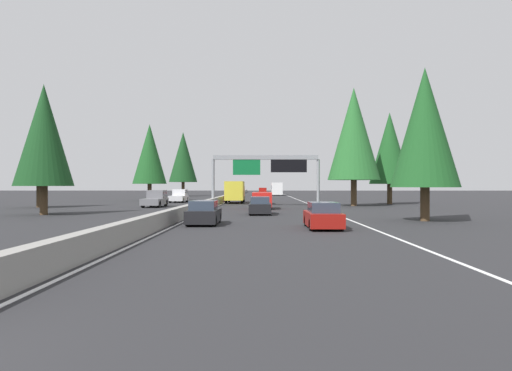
% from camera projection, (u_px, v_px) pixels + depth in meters
% --- Properties ---
extents(ground_plane, '(320.00, 320.00, 0.00)m').
position_uv_depth(ground_plane, '(223.00, 203.00, 66.04)').
color(ground_plane, '#262628').
extents(median_barrier, '(180.00, 0.56, 0.90)m').
position_uv_depth(median_barrier, '(231.00, 196.00, 86.04)').
color(median_barrier, gray).
rests_on(median_barrier, ground).
extents(shoulder_stripe_right, '(160.00, 0.16, 0.01)m').
position_uv_depth(shoulder_stripe_right, '(300.00, 200.00, 75.90)').
color(shoulder_stripe_right, silver).
rests_on(shoulder_stripe_right, ground).
extents(shoulder_stripe_median, '(160.00, 0.16, 0.01)m').
position_uv_depth(shoulder_stripe_median, '(230.00, 200.00, 76.04)').
color(shoulder_stripe_median, silver).
rests_on(shoulder_stripe_median, ground).
extents(sign_gantry_overhead, '(0.50, 12.68, 5.94)m').
position_uv_depth(sign_gantry_overhead, '(267.00, 166.00, 55.13)').
color(sign_gantry_overhead, gray).
rests_on(sign_gantry_overhead, ground).
extents(sedan_mid_center, '(4.40, 1.80, 1.47)m').
position_uv_depth(sedan_mid_center, '(323.00, 216.00, 26.26)').
color(sedan_mid_center, maroon).
rests_on(sedan_mid_center, ground).
extents(sedan_far_right, '(4.40, 1.80, 1.47)m').
position_uv_depth(sedan_far_right, '(204.00, 213.00, 29.00)').
color(sedan_far_right, black).
rests_on(sedan_far_right, ground).
extents(box_truck_distant_b, '(8.50, 2.40, 2.95)m').
position_uv_depth(box_truck_distant_b, '(235.00, 191.00, 64.61)').
color(box_truck_distant_b, gold).
rests_on(box_truck_distant_b, ground).
extents(bus_distant_a, '(11.50, 2.55, 3.10)m').
position_uv_depth(bus_distant_a, '(277.00, 188.00, 116.04)').
color(bus_distant_a, white).
rests_on(bus_distant_a, ground).
extents(pickup_mid_right, '(5.60, 2.00, 1.86)m').
position_uv_depth(pickup_mid_right, '(263.00, 192.00, 115.66)').
color(pickup_mid_right, maroon).
rests_on(pickup_mid_right, ground).
extents(sedan_near_right, '(4.40, 1.80, 1.47)m').
position_uv_depth(sedan_near_right, '(260.00, 206.00, 39.12)').
color(sedan_near_right, black).
rests_on(sedan_near_right, ground).
extents(minivan_far_center, '(5.00, 1.95, 1.69)m').
position_uv_depth(minivan_far_center, '(262.00, 200.00, 48.33)').
color(minivan_far_center, red).
rests_on(minivan_far_center, ground).
extents(sedan_mid_left, '(4.40, 1.80, 1.47)m').
position_uv_depth(sedan_mid_left, '(264.00, 199.00, 61.88)').
color(sedan_mid_left, red).
rests_on(sedan_mid_left, ground).
extents(oncoming_near, '(5.60, 2.00, 1.86)m').
position_uv_depth(oncoming_near, '(156.00, 199.00, 53.02)').
color(oncoming_near, slate).
rests_on(oncoming_near, ground).
extents(oncoming_far, '(5.60, 2.00, 1.86)m').
position_uv_depth(oncoming_far, '(179.00, 196.00, 67.45)').
color(oncoming_far, silver).
rests_on(oncoming_far, ground).
extents(conifer_right_foreground, '(4.56, 4.56, 10.36)m').
position_uv_depth(conifer_right_foreground, '(425.00, 128.00, 31.72)').
color(conifer_right_foreground, '#4C3823').
rests_on(conifer_right_foreground, ground).
extents(conifer_right_near, '(6.11, 6.11, 13.90)m').
position_uv_depth(conifer_right_near, '(354.00, 134.00, 55.22)').
color(conifer_right_near, '#4C3823').
rests_on(conifer_right_near, ground).
extents(conifer_right_mid, '(5.23, 5.23, 11.88)m').
position_uv_depth(conifer_right_mid, '(390.00, 148.00, 60.99)').
color(conifer_right_mid, '#4C3823').
rests_on(conifer_right_mid, ground).
extents(conifer_left_foreground, '(4.71, 4.71, 10.71)m').
position_uv_depth(conifer_left_foreground, '(44.00, 135.00, 38.53)').
color(conifer_left_foreground, '#4C3823').
rests_on(conifer_left_foreground, ground).
extents(conifer_left_near, '(4.77, 4.77, 10.83)m').
position_uv_depth(conifer_left_near, '(39.00, 147.00, 51.46)').
color(conifer_left_near, '#4C3823').
rests_on(conifer_left_near, ground).
extents(conifer_left_mid, '(5.35, 5.35, 12.16)m').
position_uv_depth(conifer_left_mid, '(150.00, 154.00, 74.75)').
color(conifer_left_mid, '#4C3823').
rests_on(conifer_left_mid, ground).
extents(conifer_left_far, '(6.39, 6.39, 14.52)m').
position_uv_depth(conifer_left_far, '(183.00, 157.00, 106.52)').
color(conifer_left_far, '#4C3823').
rests_on(conifer_left_far, ground).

